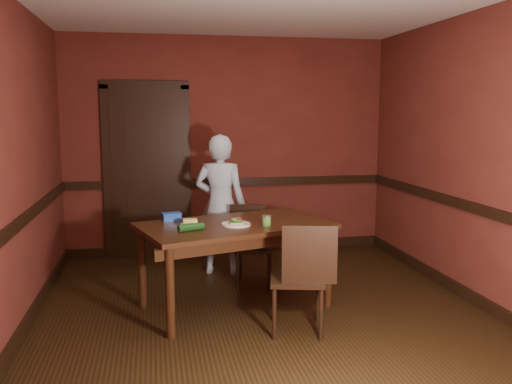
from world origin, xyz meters
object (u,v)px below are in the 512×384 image
object	(u,v)px
sandwich_plate	(236,223)
chair_far	(254,246)
food_tub	(172,217)
chair_near	(297,276)
dining_table	(235,265)
cheese_saucer	(190,222)
sauce_jar	(267,220)
person	(220,205)

from	to	relation	value
sandwich_plate	chair_far	bearing A→B (deg)	67.46
chair_far	food_tub	bearing A→B (deg)	-141.24
chair_near	dining_table	bearing A→B (deg)	-43.94
dining_table	cheese_saucer	world-z (taller)	cheese_saucer
sauce_jar	cheese_saucer	bearing A→B (deg)	164.93
cheese_saucer	chair_near	bearing A→B (deg)	-38.47
sauce_jar	cheese_saucer	xyz separation A→B (m)	(-0.66, 0.18, -0.03)
chair_far	food_tub	distance (m)	1.03
person	sauce_jar	xyz separation A→B (m)	(0.26, -1.24, 0.06)
person	sauce_jar	distance (m)	1.27
sandwich_plate	food_tub	distance (m)	0.64
person	food_tub	xyz separation A→B (m)	(-0.56, -0.85, 0.05)
person	sandwich_plate	xyz separation A→B (m)	(-0.00, -1.16, 0.03)
chair_far	sauce_jar	world-z (taller)	sauce_jar
chair_near	food_tub	xyz separation A→B (m)	(-0.97, 0.86, 0.36)
chair_near	cheese_saucer	xyz separation A→B (m)	(-0.82, 0.65, 0.35)
sauce_jar	chair_far	bearing A→B (deg)	87.39
person	sauce_jar	bearing A→B (deg)	121.65
food_tub	chair_near	bearing A→B (deg)	-50.97
sandwich_plate	food_tub	world-z (taller)	food_tub
person	sandwich_plate	bearing A→B (deg)	109.77
chair_near	food_tub	world-z (taller)	chair_near
chair_near	person	world-z (taller)	person
sauce_jar	food_tub	world-z (taller)	sauce_jar
person	food_tub	distance (m)	1.02
person	sandwich_plate	size ratio (longest dim) A/B	5.98
cheese_saucer	food_tub	xyz separation A→B (m)	(-0.16, 0.21, 0.02)
food_tub	person	bearing A→B (deg)	47.33
person	sauce_jar	size ratio (longest dim) A/B	16.43
chair_near	cheese_saucer	distance (m)	1.10
dining_table	chair_far	distance (m)	0.69
chair_near	sandwich_plate	bearing A→B (deg)	-39.33
dining_table	sandwich_plate	xyz separation A→B (m)	(-0.01, -0.09, 0.41)
dining_table	person	distance (m)	1.13
chair_near	person	size ratio (longest dim) A/B	0.59
dining_table	food_tub	distance (m)	0.74
chair_near	person	bearing A→B (deg)	-63.07
chair_far	sandwich_plate	bearing A→B (deg)	-99.14
dining_table	chair_far	xyz separation A→B (m)	(0.29, 0.62, 0.01)
cheese_saucer	food_tub	bearing A→B (deg)	126.58
sandwich_plate	sauce_jar	size ratio (longest dim) A/B	2.75
chair_far	cheese_saucer	world-z (taller)	cheese_saucer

